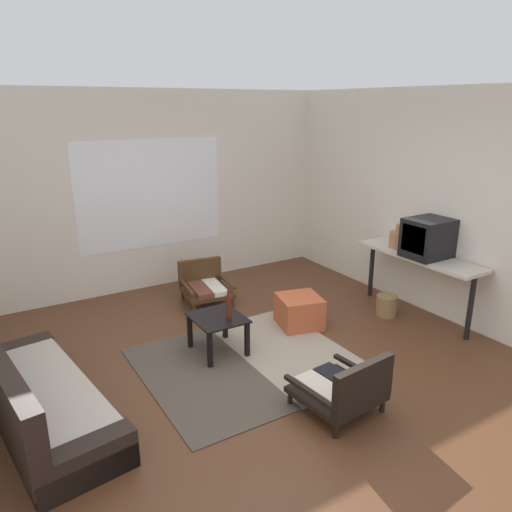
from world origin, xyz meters
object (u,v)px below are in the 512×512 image
at_px(console_shelf, 419,261).
at_px(glass_bottle, 229,306).
at_px(armchair_striped_foreground, 344,389).
at_px(ottoman_orange, 299,311).
at_px(armchair_by_window, 205,284).
at_px(coffee_table, 218,324).
at_px(crt_television, 428,238).
at_px(couch, 34,399).
at_px(wicker_basket, 387,306).
at_px(clay_vase, 399,239).

xyz_separation_m(console_shelf, glass_bottle, (-2.40, 0.34, -0.17)).
height_order(armchair_striped_foreground, ottoman_orange, armchair_striped_foreground).
distance_m(armchair_by_window, console_shelf, 2.70).
distance_m(coffee_table, crt_television, 2.63).
distance_m(coffee_table, console_shelf, 2.56).
bearing_deg(glass_bottle, armchair_striped_foreground, -76.80).
bearing_deg(coffee_table, glass_bottle, -41.59).
relative_size(coffee_table, armchair_by_window, 0.81).
bearing_deg(couch, console_shelf, -2.03).
xyz_separation_m(couch, ottoman_orange, (2.91, 0.34, -0.03)).
xyz_separation_m(couch, coffee_table, (1.81, 0.27, 0.11)).
distance_m(couch, armchair_by_window, 2.78).
bearing_deg(couch, wicker_basket, 0.23).
height_order(armchair_by_window, armchair_striped_foreground, armchair_striped_foreground).
distance_m(armchair_by_window, glass_bottle, 1.47).
xyz_separation_m(couch, wicker_basket, (4.00, 0.02, -0.09)).
relative_size(coffee_table, armchair_striped_foreground, 0.81).
bearing_deg(ottoman_orange, couch, -173.31).
xyz_separation_m(coffee_table, wicker_basket, (2.20, -0.25, -0.19)).
bearing_deg(armchair_by_window, wicker_basket, -42.21).
distance_m(armchair_striped_foreground, ottoman_orange, 1.70).
height_order(armchair_by_window, ottoman_orange, armchair_by_window).
relative_size(armchair_by_window, ottoman_orange, 1.48).
height_order(ottoman_orange, clay_vase, clay_vase).
bearing_deg(crt_television, coffee_table, 168.11).
xyz_separation_m(coffee_table, console_shelf, (2.49, -0.42, 0.39)).
relative_size(couch, glass_bottle, 6.83).
height_order(couch, console_shelf, console_shelf).
xyz_separation_m(armchair_striped_foreground, clay_vase, (2.07, 1.39, 0.67)).
height_order(crt_television, wicker_basket, crt_television).
distance_m(ottoman_orange, clay_vase, 1.57).
relative_size(console_shelf, wicker_basket, 6.32).
bearing_deg(armchair_by_window, couch, -145.36).
bearing_deg(couch, glass_bottle, 5.73).
relative_size(coffee_table, glass_bottle, 1.84).
height_order(ottoman_orange, crt_television, crt_television).
bearing_deg(crt_television, glass_bottle, 169.51).
bearing_deg(wicker_basket, clay_vase, 28.85).
bearing_deg(clay_vase, glass_bottle, 179.70).
height_order(console_shelf, crt_television, crt_television).
xyz_separation_m(couch, armchair_by_window, (2.28, 1.58, 0.02)).
xyz_separation_m(armchair_by_window, console_shelf, (2.01, -1.73, 0.47)).
height_order(glass_bottle, wicker_basket, glass_bottle).
height_order(couch, armchair_striped_foreground, couch).
bearing_deg(armchair_striped_foreground, glass_bottle, 103.20).
bearing_deg(ottoman_orange, coffee_table, -176.31).
height_order(armchair_by_window, glass_bottle, glass_bottle).
distance_m(armchair_by_window, wicker_basket, 2.33).
bearing_deg(wicker_basket, couch, -179.77).
bearing_deg(clay_vase, wicker_basket, -151.15).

